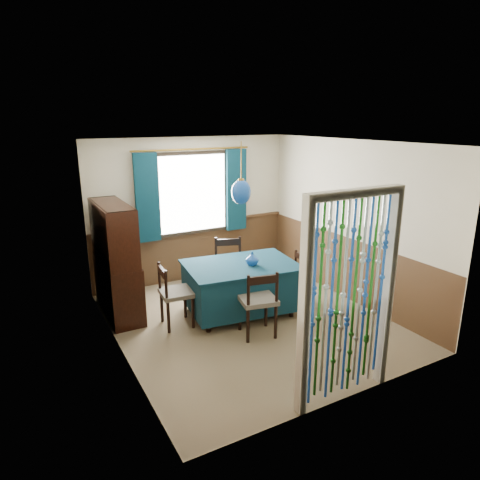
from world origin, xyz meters
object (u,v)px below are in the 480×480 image
chair_left (174,294)px  chair_near (258,301)px  dining_table (241,285)px  chair_right (294,277)px  pendant_lamp (241,192)px  vase_table (252,259)px  chair_far (229,267)px  sideboard (117,276)px  bowl_shelf (123,243)px  vase_sideboard (115,248)px

chair_left → chair_near: bearing=51.9°
dining_table → chair_right: (0.90, -0.08, -0.01)m
chair_left → pendant_lamp: (1.00, -0.09, 1.34)m
chair_near → vase_table: bearing=78.9°
chair_far → chair_left: (-1.13, -0.54, -0.03)m
dining_table → chair_far: 0.65m
sideboard → pendant_lamp: (1.59, -0.86, 1.24)m
dining_table → chair_left: bearing=-178.3°
sideboard → pendant_lamp: bearing=-28.3°
dining_table → bowl_shelf: (-1.53, 0.56, 0.72)m
dining_table → vase_table: vase_table is taller
dining_table → chair_near: 0.72m
chair_near → chair_far: bearing=90.6°
chair_right → vase_sideboard: vase_sideboard is taller
sideboard → pendant_lamp: 2.19m
dining_table → chair_right: bearing=2.2°
chair_left → vase_sideboard: 1.24m
bowl_shelf → chair_left: bearing=-40.8°
sideboard → vase_table: size_ratio=9.28×
chair_far → vase_sideboard: size_ratio=4.76×
chair_right → pendant_lamp: size_ratio=0.94×
sideboard → bowl_shelf: bearing=-78.8°
chair_left → sideboard: (-0.59, 0.77, 0.10)m
chair_far → sideboard: bearing=12.6°
chair_near → vase_sideboard: bearing=139.4°
chair_left → vase_sideboard: bearing=-147.6°
chair_far → pendant_lamp: (-0.13, -0.63, 1.31)m
dining_table → bowl_shelf: size_ratio=7.44×
dining_table → vase_sideboard: size_ratio=8.55×
chair_far → chair_left: chair_far is taller
dining_table → chair_right: 0.91m
pendant_lamp → vase_table: (0.12, -0.11, -0.96)m
dining_table → chair_near: size_ratio=1.84×
chair_near → vase_table: size_ratio=5.22×
chair_left → vase_table: (1.12, -0.20, 0.38)m
vase_sideboard → pendant_lamp: bearing=-36.1°
dining_table → chair_left: size_ratio=1.91×
chair_far → bowl_shelf: bowl_shelf is taller
chair_near → chair_left: size_ratio=1.04×
dining_table → vase_sideboard: 1.96m
pendant_lamp → chair_right: bearing=-5.0°
vase_table → vase_sideboard: (-1.65, 1.23, 0.08)m
chair_near → pendant_lamp: bearing=91.2°
chair_left → vase_sideboard: (-0.53, 1.02, 0.45)m
chair_far → dining_table: bearing=98.1°
chair_far → bowl_shelf: size_ratio=4.14×
sideboard → vase_table: sideboard is taller
vase_table → chair_left: bearing=169.7°
chair_near → chair_right: (1.04, 0.63, -0.07)m
vase_sideboard → chair_near: bearing=-52.5°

